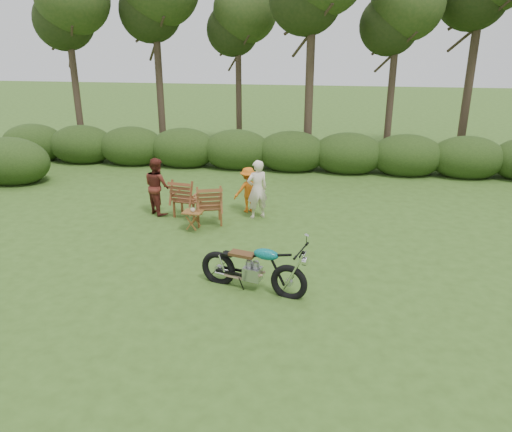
# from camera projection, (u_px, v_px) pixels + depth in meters

# --- Properties ---
(ground) EXTENTS (80.00, 80.00, 0.00)m
(ground) POSITION_uv_depth(u_px,v_px,m) (252.00, 287.00, 9.72)
(ground) COLOR #324D19
(ground) RESTS_ON ground
(tree_line) EXTENTS (22.52, 11.62, 8.14)m
(tree_line) POSITION_uv_depth(u_px,v_px,m) (310.00, 58.00, 17.36)
(tree_line) COLOR #36281D
(tree_line) RESTS_ON ground
(motorcycle) EXTENTS (2.20, 1.30, 1.18)m
(motorcycle) POSITION_uv_depth(u_px,v_px,m) (253.00, 289.00, 9.62)
(motorcycle) COLOR #0CA8A5
(motorcycle) RESTS_ON ground
(lawn_chair_right) EXTENTS (0.92, 0.92, 1.06)m
(lawn_chair_right) POSITION_uv_depth(u_px,v_px,m) (209.00, 223.00, 12.94)
(lawn_chair_right) COLOR brown
(lawn_chair_right) RESTS_ON ground
(lawn_chair_left) EXTENTS (0.82, 0.82, 1.04)m
(lawn_chair_left) POSITION_uv_depth(u_px,v_px,m) (188.00, 215.00, 13.50)
(lawn_chair_left) COLOR brown
(lawn_chair_left) RESTS_ON ground
(side_table) EXTENTS (0.53, 0.46, 0.51)m
(side_table) POSITION_uv_depth(u_px,v_px,m) (193.00, 221.00, 12.39)
(side_table) COLOR brown
(side_table) RESTS_ON ground
(cup) EXTENTS (0.13, 0.13, 0.09)m
(cup) POSITION_uv_depth(u_px,v_px,m) (193.00, 210.00, 12.26)
(cup) COLOR beige
(cup) RESTS_ON side_table
(adult_a) EXTENTS (0.69, 0.62, 1.57)m
(adult_a) POSITION_uv_depth(u_px,v_px,m) (257.00, 217.00, 13.35)
(adult_a) COLOR #EFDDC5
(adult_a) RESTS_ON ground
(adult_b) EXTENTS (0.95, 0.93, 1.54)m
(adult_b) POSITION_uv_depth(u_px,v_px,m) (159.00, 213.00, 13.69)
(adult_b) COLOR #5A2219
(adult_b) RESTS_ON ground
(child) EXTENTS (0.93, 0.83, 1.25)m
(child) POSITION_uv_depth(u_px,v_px,m) (248.00, 211.00, 13.80)
(child) COLOR #CD5F13
(child) RESTS_ON ground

